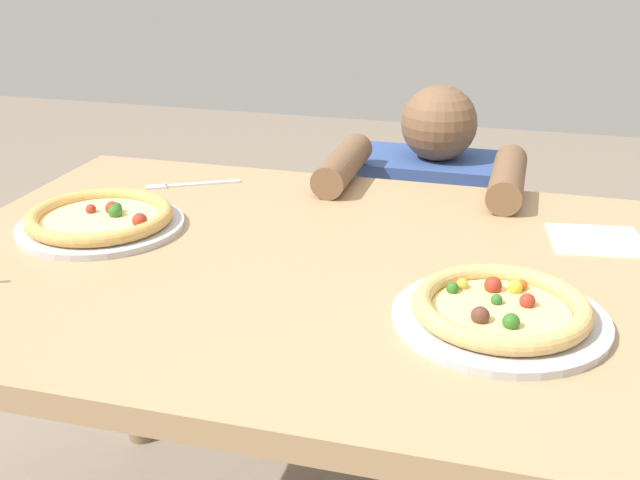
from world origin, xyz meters
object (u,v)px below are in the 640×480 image
Objects in this scene: pizza_far at (101,219)px; diner_seated at (429,285)px; pizza_near at (501,311)px; fork at (188,185)px.

pizza_far is 0.33× the size of diner_seated.
pizza_near is 0.76m from pizza_far.
pizza_near is at bearing -13.27° from pizza_far.
pizza_near is 1.01× the size of pizza_far.
fork is at bearing 146.74° from pizza_near.
pizza_near is at bearing -33.26° from fork.
fork is at bearing 79.73° from pizza_far.
fork is at bearing -144.46° from diner_seated.
diner_seated is (-0.20, 0.80, -0.36)m from pizza_near.
pizza_near is at bearing -76.01° from diner_seated.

